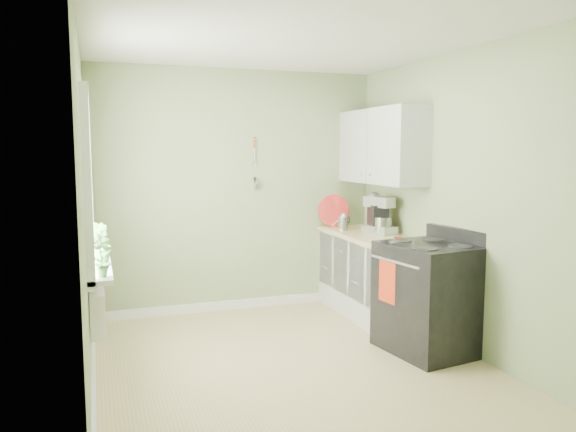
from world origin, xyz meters
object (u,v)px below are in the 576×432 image
object	(u,v)px
stove	(428,297)
stand_mixer	(379,216)
kettle	(343,222)
coffee_maker	(378,220)

from	to	relation	value
stove	stand_mixer	distance (m)	1.29
stand_mixer	kettle	distance (m)	0.44
stand_mixer	kettle	xyz separation A→B (m)	(-0.27, 0.34, -0.09)
stove	stand_mixer	world-z (taller)	stand_mixer
coffee_maker	stand_mixer	bearing A→B (deg)	-74.26
stove	kettle	world-z (taller)	stove
coffee_maker	stove	bearing A→B (deg)	-94.78
stove	kettle	xyz separation A→B (m)	(-0.17, 1.47, 0.51)
kettle	coffee_maker	bearing A→B (deg)	-50.30
stand_mixer	kettle	bearing A→B (deg)	128.67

